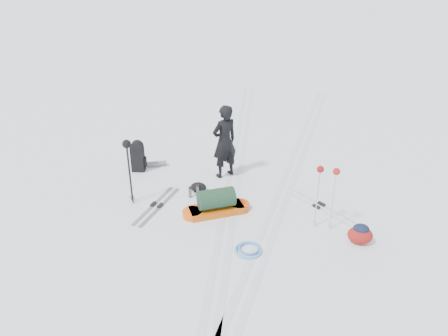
{
  "coord_description": "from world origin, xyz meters",
  "views": [
    {
      "loc": [
        1.3,
        -8.59,
        5.22
      ],
      "look_at": [
        -0.11,
        -0.25,
        0.95
      ],
      "focal_mm": 35.0,
      "sensor_mm": 36.0,
      "label": 1
    }
  ],
  "objects_px": {
    "expedition_rucksack": "(140,157)",
    "pulk_sled": "(216,204)",
    "skier": "(224,142)",
    "ski_poles_black": "(127,152)"
  },
  "relations": [
    {
      "from": "ski_poles_black",
      "to": "pulk_sled",
      "type": "bearing_deg",
      "value": -1.3
    },
    {
      "from": "ski_poles_black",
      "to": "skier",
      "type": "bearing_deg",
      "value": 43.91
    },
    {
      "from": "skier",
      "to": "expedition_rucksack",
      "type": "xyz_separation_m",
      "value": [
        -2.21,
        -0.06,
        -0.56
      ]
    },
    {
      "from": "expedition_rucksack",
      "to": "ski_poles_black",
      "type": "relative_size",
      "value": 0.54
    },
    {
      "from": "pulk_sled",
      "to": "expedition_rucksack",
      "type": "height_order",
      "value": "expedition_rucksack"
    },
    {
      "from": "pulk_sled",
      "to": "ski_poles_black",
      "type": "xyz_separation_m",
      "value": [
        -1.98,
        0.12,
        1.05
      ]
    },
    {
      "from": "skier",
      "to": "ski_poles_black",
      "type": "distance_m",
      "value": 2.51
    },
    {
      "from": "pulk_sled",
      "to": "expedition_rucksack",
      "type": "bearing_deg",
      "value": 116.96
    },
    {
      "from": "ski_poles_black",
      "to": "expedition_rucksack",
      "type": "bearing_deg",
      "value": 104.67
    },
    {
      "from": "expedition_rucksack",
      "to": "pulk_sled",
      "type": "bearing_deg",
      "value": -42.79
    }
  ]
}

